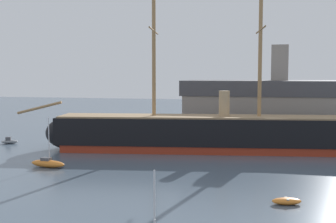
{
  "coord_description": "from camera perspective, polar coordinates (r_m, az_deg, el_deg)",
  "views": [
    {
      "loc": [
        16.67,
        -17.3,
        12.58
      ],
      "look_at": [
        3.26,
        38.24,
        7.75
      ],
      "focal_mm": 47.59,
      "sensor_mm": 36.0,
      "label": 1
    }
  ],
  "objects": [
    {
      "name": "motorboat_far_left",
      "position": [
        85.61,
        -19.65,
        -3.61
      ],
      "size": [
        3.13,
        2.19,
        1.21
      ],
      "color": "gray",
      "rests_on": "ground"
    },
    {
      "name": "sailboat_alongside_bow",
      "position": [
        62.64,
        -15.15,
        -6.39
      ],
      "size": [
        5.35,
        2.2,
        6.76
      ],
      "color": "orange",
      "rests_on": "ground"
    },
    {
      "name": "dockside_warehouse_right",
      "position": [
        90.1,
        19.35,
        0.15
      ],
      "size": [
        57.76,
        18.0,
        18.17
      ],
      "color": "#565659",
      "rests_on": "ground"
    },
    {
      "name": "dinghy_mid_right",
      "position": [
        45.25,
        14.96,
        -11.03
      ],
      "size": [
        3.04,
        1.84,
        0.67
      ],
      "color": "orange",
      "rests_on": "ground"
    },
    {
      "name": "tall_ship",
      "position": [
        72.65,
        4.88,
        -2.75
      ],
      "size": [
        58.16,
        14.6,
        28.08
      ],
      "color": "maroon",
      "rests_on": "ground"
    }
  ]
}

